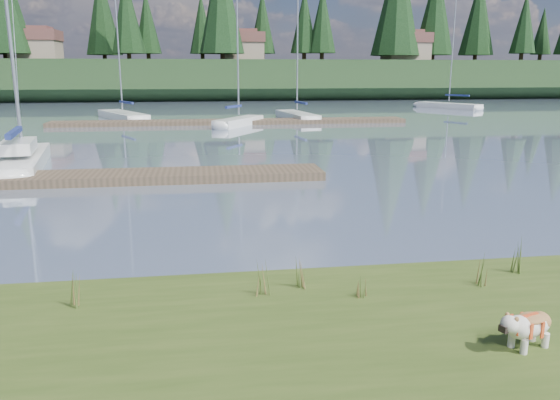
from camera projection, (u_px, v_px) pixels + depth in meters
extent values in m
plane|color=slate|center=(205.00, 124.00, 39.99)|extent=(200.00, 200.00, 0.00)
cube|color=black|center=(201.00, 80.00, 80.82)|extent=(200.00, 20.00, 5.00)
cylinder|color=silver|center=(524.00, 346.00, 6.81)|extent=(0.09, 0.09, 0.19)
cylinder|color=silver|center=(511.00, 340.00, 6.98)|extent=(0.09, 0.09, 0.19)
cylinder|color=silver|center=(545.00, 340.00, 6.98)|extent=(0.09, 0.09, 0.19)
cylinder|color=silver|center=(533.00, 334.00, 7.14)|extent=(0.09, 0.09, 0.19)
ellipsoid|color=silver|center=(531.00, 325.00, 6.94)|extent=(0.70, 0.50, 0.30)
ellipsoid|color=#A26E3D|center=(531.00, 318.00, 6.91)|extent=(0.51, 0.42, 0.11)
ellipsoid|color=silver|center=(510.00, 324.00, 6.75)|extent=(0.28, 0.29, 0.22)
cube|color=black|center=(504.00, 329.00, 6.72)|extent=(0.10, 0.13, 0.09)
cube|color=silver|center=(21.00, 163.00, 21.79)|extent=(2.84, 7.34, 0.70)
ellipsoid|color=silver|center=(31.00, 151.00, 25.10)|extent=(1.88, 2.19, 0.70)
cylinder|color=silver|center=(7.00, 6.00, 21.01)|extent=(0.14, 0.14, 10.86)
cube|color=navy|center=(14.00, 132.00, 20.51)|extent=(0.76, 3.24, 0.20)
cube|color=silver|center=(18.00, 146.00, 21.25)|extent=(1.57, 2.76, 0.45)
cube|color=#4C3D2C|center=(97.00, 178.00, 19.17)|extent=(16.00, 2.00, 0.30)
cube|color=#4C3D2C|center=(232.00, 122.00, 40.24)|extent=(26.00, 2.20, 0.30)
cube|color=silver|center=(123.00, 116.00, 44.14)|extent=(4.96, 7.90, 0.70)
ellipsoid|color=silver|center=(109.00, 113.00, 47.34)|extent=(2.47, 2.68, 0.70)
cylinder|color=silver|center=(117.00, 30.00, 42.58)|extent=(0.12, 0.12, 12.32)
cube|color=navy|center=(126.00, 102.00, 42.99)|extent=(1.51, 2.93, 0.20)
cube|color=silver|center=(239.00, 123.00, 38.83)|extent=(3.99, 5.52, 0.70)
ellipsoid|color=silver|center=(256.00, 120.00, 41.38)|extent=(1.85, 1.96, 0.70)
cylinder|color=silver|center=(238.00, 50.00, 37.67)|extent=(0.12, 0.12, 8.90)
cube|color=navy|center=(234.00, 107.00, 37.86)|extent=(1.32, 2.04, 0.20)
cube|color=silver|center=(297.00, 117.00, 43.78)|extent=(2.52, 7.25, 0.70)
ellipsoid|color=silver|center=(285.00, 114.00, 47.10)|extent=(1.79, 2.12, 0.70)
cylinder|color=silver|center=(298.00, 39.00, 42.39)|extent=(0.12, 0.12, 10.92)
cube|color=navy|center=(301.00, 103.00, 42.60)|extent=(0.57, 2.83, 0.20)
cube|color=silver|center=(449.00, 106.00, 56.64)|extent=(4.83, 6.91, 0.70)
ellipsoid|color=silver|center=(421.00, 105.00, 59.35)|extent=(2.28, 2.42, 0.70)
cylinder|color=silver|center=(453.00, 48.00, 55.29)|extent=(0.12, 0.12, 10.49)
cube|color=navy|center=(457.00, 95.00, 55.63)|extent=(1.54, 2.54, 0.20)
cone|color=#475B23|center=(258.00, 277.00, 8.57)|extent=(0.03, 0.03, 0.60)
cone|color=brown|center=(266.00, 282.00, 8.53)|extent=(0.03, 0.03, 0.48)
cone|color=#475B23|center=(262.00, 274.00, 8.60)|extent=(0.03, 0.03, 0.66)
cone|color=brown|center=(267.00, 282.00, 8.58)|extent=(0.03, 0.03, 0.42)
cone|color=#475B23|center=(260.00, 280.00, 8.50)|extent=(0.03, 0.03, 0.54)
cone|color=#475B23|center=(298.00, 272.00, 8.90)|extent=(0.03, 0.03, 0.50)
cone|color=brown|center=(305.00, 276.00, 8.86)|extent=(0.03, 0.03, 0.40)
cone|color=#475B23|center=(301.00, 270.00, 8.93)|extent=(0.03, 0.03, 0.55)
cone|color=brown|center=(306.00, 277.00, 8.91)|extent=(0.03, 0.03, 0.35)
cone|color=#475B23|center=(300.00, 275.00, 8.83)|extent=(0.03, 0.03, 0.45)
cone|color=#475B23|center=(476.00, 269.00, 8.97)|extent=(0.03, 0.03, 0.54)
cone|color=brown|center=(484.00, 274.00, 8.94)|extent=(0.03, 0.03, 0.43)
cone|color=#475B23|center=(479.00, 267.00, 9.01)|extent=(0.03, 0.03, 0.59)
cone|color=brown|center=(485.00, 274.00, 8.98)|extent=(0.03, 0.03, 0.38)
cone|color=#475B23|center=(480.00, 273.00, 8.91)|extent=(0.03, 0.03, 0.48)
cone|color=#475B23|center=(72.00, 288.00, 8.17)|extent=(0.03, 0.03, 0.56)
cone|color=brown|center=(79.00, 293.00, 8.14)|extent=(0.03, 0.03, 0.45)
cone|color=#475B23|center=(77.00, 285.00, 8.21)|extent=(0.03, 0.03, 0.61)
cone|color=brown|center=(82.00, 294.00, 8.18)|extent=(0.03, 0.03, 0.39)
cone|color=#475B23|center=(73.00, 292.00, 8.11)|extent=(0.03, 0.03, 0.50)
cone|color=#475B23|center=(359.00, 286.00, 8.55)|extent=(0.03, 0.03, 0.34)
cone|color=brown|center=(367.00, 289.00, 8.50)|extent=(0.03, 0.03, 0.27)
cone|color=#475B23|center=(362.00, 284.00, 8.58)|extent=(0.03, 0.03, 0.37)
cone|color=brown|center=(368.00, 289.00, 8.55)|extent=(0.03, 0.03, 0.23)
cone|color=#475B23|center=(362.00, 289.00, 8.48)|extent=(0.03, 0.03, 0.30)
cone|color=#475B23|center=(515.00, 255.00, 9.51)|extent=(0.03, 0.03, 0.64)
cone|color=brown|center=(523.00, 260.00, 9.47)|extent=(0.03, 0.03, 0.51)
cone|color=#475B23|center=(518.00, 253.00, 9.54)|extent=(0.03, 0.03, 0.71)
cone|color=brown|center=(523.00, 261.00, 9.52)|extent=(0.03, 0.03, 0.45)
cone|color=#475B23|center=(519.00, 258.00, 9.44)|extent=(0.03, 0.03, 0.58)
cube|color=#33281C|center=(226.00, 290.00, 9.55)|extent=(60.00, 0.50, 0.14)
cylinder|color=#382619|center=(8.00, 55.00, 71.69)|extent=(0.60, 0.60, 1.80)
cylinder|color=#382619|center=(129.00, 56.00, 77.66)|extent=(0.60, 0.60, 1.80)
cone|color=black|center=(126.00, 13.00, 76.31)|extent=(4.84, 4.84, 11.00)
cylinder|color=#382619|center=(223.00, 55.00, 73.72)|extent=(0.60, 0.60, 1.80)
cylinder|color=#382619|center=(304.00, 56.00, 79.26)|extent=(0.60, 0.60, 1.80)
cone|color=black|center=(304.00, 21.00, 78.12)|extent=(3.96, 3.96, 9.00)
cylinder|color=#382619|center=(395.00, 56.00, 79.18)|extent=(0.60, 0.60, 1.80)
cylinder|color=#382619|center=(475.00, 57.00, 84.04)|extent=(0.60, 0.60, 1.80)
cone|color=black|center=(478.00, 14.00, 82.59)|extent=(5.28, 5.28, 12.00)
cube|color=gray|center=(36.00, 51.00, 73.92)|extent=(6.00, 5.00, 2.80)
cube|color=brown|center=(35.00, 35.00, 73.44)|extent=(6.30, 5.30, 1.40)
cube|color=brown|center=(34.00, 29.00, 73.25)|extent=(4.20, 3.60, 0.70)
cube|color=gray|center=(242.00, 53.00, 78.84)|extent=(6.00, 5.00, 2.80)
cube|color=brown|center=(241.00, 38.00, 78.36)|extent=(6.30, 5.30, 1.40)
cube|color=brown|center=(241.00, 32.00, 78.17)|extent=(4.20, 3.60, 0.70)
cube|color=gray|center=(405.00, 53.00, 80.31)|extent=(6.00, 5.00, 2.80)
cube|color=brown|center=(406.00, 38.00, 79.82)|extent=(6.30, 5.30, 1.40)
cube|color=brown|center=(406.00, 32.00, 79.64)|extent=(4.20, 3.60, 0.70)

